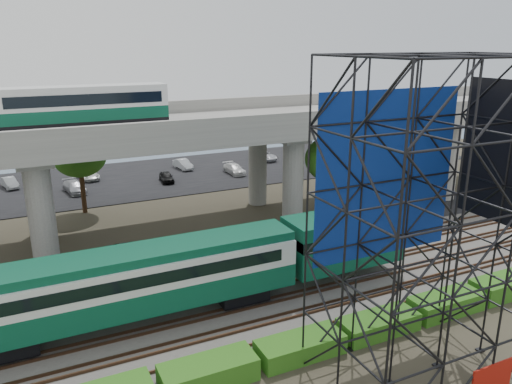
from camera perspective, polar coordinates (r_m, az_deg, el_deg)
ground at (r=29.95m, az=-0.94°, el=-14.39°), size 140.00×140.00×0.00m
ballast_bed at (r=31.49m, az=-2.49°, el=-12.52°), size 90.00×12.00×0.20m
service_road at (r=38.68m, az=-7.47°, el=-6.93°), size 90.00×5.00×0.08m
parking_lot at (r=60.32m, az=-14.51°, el=1.39°), size 90.00×18.00×0.08m
harbor_water at (r=81.53m, az=-17.61°, el=5.05°), size 140.00×40.00×0.03m
rail_tracks at (r=31.40m, az=-2.50°, el=-12.24°), size 90.00×9.52×0.16m
commuter_train at (r=29.08m, az=-9.84°, el=-9.21°), size 29.30×3.06×4.30m
overpass at (r=41.28m, az=-10.90°, el=6.31°), size 80.00×12.00×12.40m
scaffold_tower at (r=23.47m, az=19.15°, el=-4.20°), size 9.36×6.36×15.00m
hedge_strip at (r=26.84m, az=5.10°, el=-17.13°), size 34.60×1.80×1.20m
trees at (r=41.16m, az=-16.45°, el=2.12°), size 40.94×16.94×7.69m
suv at (r=37.46m, az=-13.59°, el=-6.82°), size 5.66×3.72×1.45m
parked_cars at (r=59.91m, az=-13.41°, el=1.99°), size 40.45×9.55×1.31m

